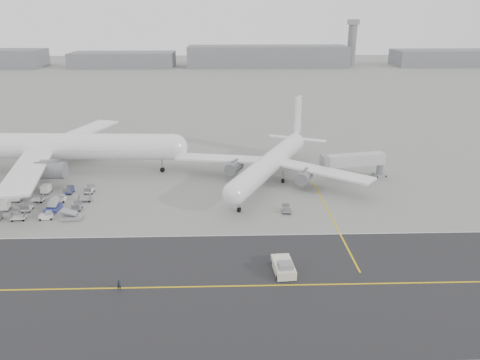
{
  "coord_description": "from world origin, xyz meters",
  "views": [
    {
      "loc": [
        10.3,
        -74.73,
        36.4
      ],
      "look_at": [
        13.04,
        12.0,
        5.05
      ],
      "focal_mm": 35.0,
      "sensor_mm": 36.0,
      "label": 1
    }
  ],
  "objects_px": {
    "pushback_tug": "(284,267)",
    "jet_bridge": "(354,161)",
    "ground_crew_a": "(119,285)",
    "airliner_a": "(56,146)",
    "control_tower": "(352,42)",
    "airliner_b": "(272,162)"
  },
  "relations": [
    {
      "from": "control_tower",
      "to": "pushback_tug",
      "type": "bearing_deg",
      "value": -106.23
    },
    {
      "from": "control_tower",
      "to": "airliner_b",
      "type": "bearing_deg",
      "value": -108.31
    },
    {
      "from": "pushback_tug",
      "to": "ground_crew_a",
      "type": "bearing_deg",
      "value": -174.67
    },
    {
      "from": "pushback_tug",
      "to": "jet_bridge",
      "type": "relative_size",
      "value": 0.48
    },
    {
      "from": "airliner_a",
      "to": "jet_bridge",
      "type": "height_order",
      "value": "airliner_a"
    },
    {
      "from": "control_tower",
      "to": "pushback_tug",
      "type": "distance_m",
      "value": 291.48
    },
    {
      "from": "jet_bridge",
      "to": "pushback_tug",
      "type": "bearing_deg",
      "value": -128.01
    },
    {
      "from": "pushback_tug",
      "to": "airliner_b",
      "type": "bearing_deg",
      "value": 82.81
    },
    {
      "from": "airliner_b",
      "to": "pushback_tug",
      "type": "bearing_deg",
      "value": -68.01
    },
    {
      "from": "control_tower",
      "to": "jet_bridge",
      "type": "bearing_deg",
      "value": -104.2
    },
    {
      "from": "airliner_a",
      "to": "pushback_tug",
      "type": "bearing_deg",
      "value": -131.63
    },
    {
      "from": "control_tower",
      "to": "airliner_b",
      "type": "xyz_separation_m",
      "value": [
        -79.46,
        -240.13,
        -11.6
      ]
    },
    {
      "from": "jet_bridge",
      "to": "ground_crew_a",
      "type": "bearing_deg",
      "value": -145.46
    },
    {
      "from": "airliner_a",
      "to": "pushback_tug",
      "type": "distance_m",
      "value": 68.57
    },
    {
      "from": "ground_crew_a",
      "to": "airliner_b",
      "type": "bearing_deg",
      "value": 52.78
    },
    {
      "from": "airliner_a",
      "to": "ground_crew_a",
      "type": "relative_size",
      "value": 38.6
    },
    {
      "from": "airliner_b",
      "to": "jet_bridge",
      "type": "xyz_separation_m",
      "value": [
        19.07,
        1.4,
        -0.49
      ]
    },
    {
      "from": "airliner_a",
      "to": "ground_crew_a",
      "type": "distance_m",
      "value": 58.14
    },
    {
      "from": "airliner_a",
      "to": "pushback_tug",
      "type": "relative_size",
      "value": 8.16
    },
    {
      "from": "control_tower",
      "to": "airliner_a",
      "type": "distance_m",
      "value": 265.65
    },
    {
      "from": "pushback_tug",
      "to": "jet_bridge",
      "type": "bearing_deg",
      "value": 58.34
    },
    {
      "from": "control_tower",
      "to": "ground_crew_a",
      "type": "xyz_separation_m",
      "value": [
        -104.65,
        -283.49,
        -15.44
      ]
    }
  ]
}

